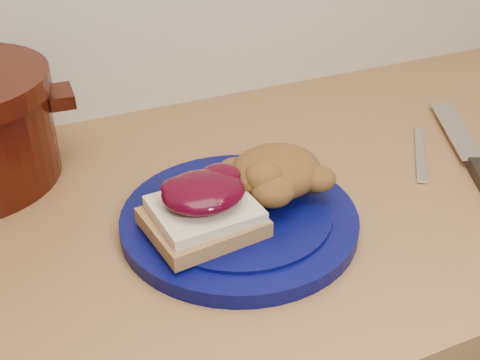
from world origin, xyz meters
name	(u,v)px	position (x,y,z in m)	size (l,w,h in m)	color
plate	(239,220)	(-0.05, 1.45, 0.91)	(0.28, 0.28, 0.02)	#040742
sandwich	(203,208)	(-0.10, 1.43, 0.95)	(0.13, 0.11, 0.06)	olive
stuffing_mound	(276,172)	(0.01, 1.47, 0.95)	(0.11, 0.10, 0.06)	brown
chef_knife	(479,168)	(0.29, 1.42, 0.91)	(0.16, 0.28, 0.02)	black
butter_knife	(420,154)	(0.25, 1.50, 0.90)	(0.15, 0.01, 0.00)	silver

